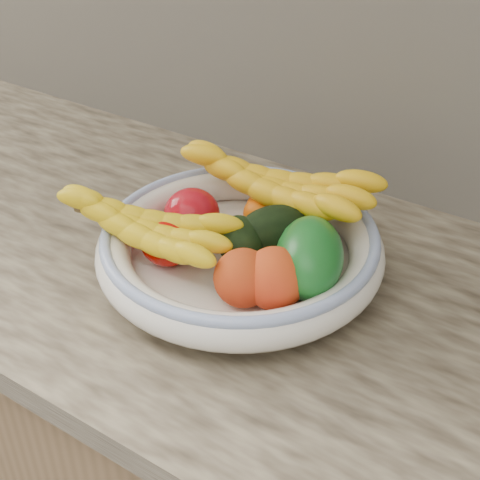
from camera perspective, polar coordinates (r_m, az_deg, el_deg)
name	(u,v)px	position (r m, az deg, el deg)	size (l,w,h in m)	color
kitchen_counter	(248,461)	(1.26, 0.66, -18.33)	(2.44, 0.66, 1.40)	brown
fruit_bowl	(240,247)	(0.91, 0.00, -0.60)	(0.39, 0.39, 0.08)	white
clementine_back_left	(264,208)	(0.98, 2.10, 2.77)	(0.05, 0.05, 0.05)	#FF6B05
clementine_back_right	(286,215)	(0.97, 3.96, 2.14)	(0.05, 0.05, 0.05)	orange
clementine_back_mid	(263,213)	(0.97, 1.94, 2.28)	(0.06, 0.06, 0.05)	#E25E04
tomato_left	(192,213)	(0.95, -4.13, 2.28)	(0.08, 0.08, 0.07)	#B30C18
tomato_near_left	(168,241)	(0.90, -6.21, -0.11)	(0.07, 0.07, 0.07)	#B90700
avocado_center	(240,241)	(0.89, 0.02, -0.12)	(0.06, 0.09, 0.06)	black
avocado_right	(276,233)	(0.91, 3.05, 0.57)	(0.08, 0.11, 0.08)	black
green_mango	(309,257)	(0.84, 5.92, -1.48)	(0.09, 0.13, 0.09)	#10581A
peach_front	(243,278)	(0.82, 0.29, -3.26)	(0.07, 0.07, 0.07)	#DA6016
peach_right	(275,278)	(0.82, 2.97, -3.29)	(0.08, 0.08, 0.08)	orange
banana_bunch_back	(273,190)	(0.96, 2.84, 4.32)	(0.32, 0.12, 0.09)	yellow
banana_bunch_front	(144,231)	(0.89, -8.23, 0.79)	(0.27, 0.11, 0.07)	yellow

